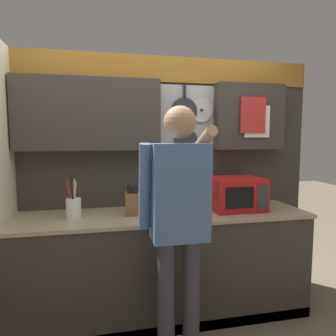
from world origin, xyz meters
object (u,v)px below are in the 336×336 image
object	(u,v)px
knife_block	(132,203)
utensil_crock	(74,206)
person	(179,211)
microwave	(236,193)

from	to	relation	value
knife_block	utensil_crock	size ratio (longest dim) A/B	0.75
utensil_crock	person	size ratio (longest dim) A/B	0.20
microwave	person	distance (m)	0.87
person	knife_block	bearing A→B (deg)	115.93
microwave	knife_block	xyz separation A→B (m)	(-0.94, 0.00, -0.05)
microwave	utensil_crock	world-z (taller)	utensil_crock
knife_block	utensil_crock	xyz separation A→B (m)	(-0.47, 0.00, -0.01)
microwave	knife_block	size ratio (longest dim) A/B	1.74
knife_block	utensil_crock	bearing A→B (deg)	179.82
utensil_crock	knife_block	bearing A→B (deg)	-0.18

